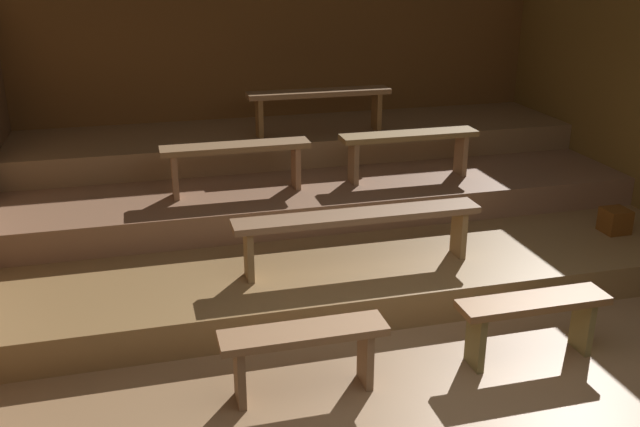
# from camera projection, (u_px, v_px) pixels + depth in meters

# --- Properties ---
(ground) EXTENTS (6.89, 5.85, 0.08)m
(ground) POSITION_uv_depth(u_px,v_px,m) (344.00, 269.00, 6.45)
(ground) COLOR #8F6B47
(wall_back) EXTENTS (6.89, 0.06, 2.39)m
(wall_back) POSITION_uv_depth(u_px,v_px,m) (283.00, 86.00, 8.33)
(wall_back) COLOR brown
(wall_back) RESTS_ON ground
(platform_lower) EXTENTS (6.09, 3.75, 0.28)m
(platform_lower) POSITION_uv_depth(u_px,v_px,m) (325.00, 226.00, 6.98)
(platform_lower) COLOR olive
(platform_lower) RESTS_ON ground
(platform_middle) EXTENTS (6.09, 2.46, 0.28)m
(platform_middle) POSITION_uv_depth(u_px,v_px,m) (309.00, 179.00, 7.46)
(platform_middle) COLOR #8B6246
(platform_middle) RESTS_ON platform_lower
(platform_upper) EXTENTS (6.09, 1.31, 0.28)m
(platform_upper) POSITION_uv_depth(u_px,v_px,m) (297.00, 140.00, 7.88)
(platform_upper) COLOR olive
(platform_upper) RESTS_ON platform_middle
(bench_floor_left) EXTENTS (1.07, 0.26, 0.46)m
(bench_floor_left) POSITION_uv_depth(u_px,v_px,m) (304.00, 345.00, 4.47)
(bench_floor_left) COLOR #926743
(bench_floor_left) RESTS_ON ground
(bench_floor_right) EXTENTS (1.07, 0.26, 0.46)m
(bench_floor_right) POSITION_uv_depth(u_px,v_px,m) (532.00, 313.00, 4.86)
(bench_floor_right) COLOR #8E5E35
(bench_floor_right) RESTS_ON ground
(bench_lower_center) EXTENTS (2.01, 0.26, 0.46)m
(bench_lower_center) POSITION_uv_depth(u_px,v_px,m) (358.00, 222.00, 5.62)
(bench_lower_center) COLOR #866042
(bench_lower_center) RESTS_ON platform_lower
(bench_middle_left) EXTENTS (1.37, 0.26, 0.46)m
(bench_middle_left) POSITION_uv_depth(u_px,v_px,m) (236.00, 155.00, 6.51)
(bench_middle_left) COLOR olive
(bench_middle_left) RESTS_ON platform_middle
(bench_middle_right) EXTENTS (1.37, 0.26, 0.46)m
(bench_middle_right) POSITION_uv_depth(u_px,v_px,m) (409.00, 142.00, 6.91)
(bench_middle_right) COLOR olive
(bench_middle_right) RESTS_ON platform_middle
(bench_upper_center) EXTENTS (1.53, 0.26, 0.46)m
(bench_upper_center) POSITION_uv_depth(u_px,v_px,m) (319.00, 99.00, 7.47)
(bench_upper_center) COLOR #926943
(bench_upper_center) RESTS_ON platform_upper
(wooden_crate_lower) EXTENTS (0.22, 0.22, 0.22)m
(wooden_crate_lower) POSITION_uv_depth(u_px,v_px,m) (615.00, 221.00, 6.41)
(wooden_crate_lower) COLOR brown
(wooden_crate_lower) RESTS_ON platform_lower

